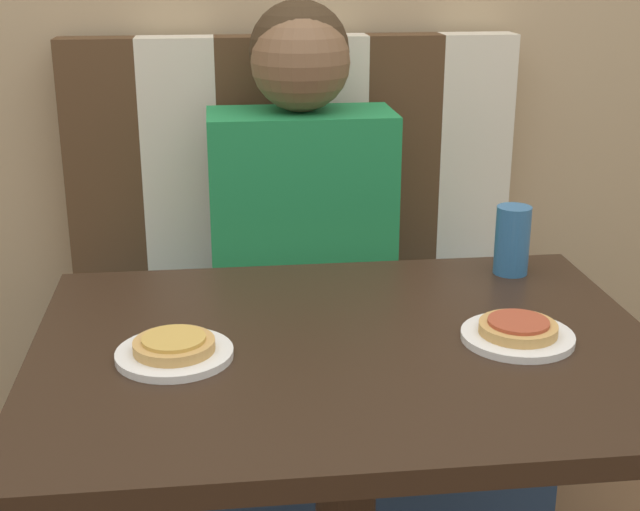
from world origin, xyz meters
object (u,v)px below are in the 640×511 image
pizza_left (174,344)px  person (301,165)px  pizza_right (518,327)px  plate_right (517,337)px  plate_left (175,354)px  drinking_cup (512,240)px

pizza_left → person: bearing=70.4°
person → pizza_right: person is taller
plate_right → pizza_right: size_ratio=1.44×
person → pizza_left: size_ratio=5.99×
plate_left → pizza_left: size_ratio=1.44×
person → plate_left: bearing=-109.6°
plate_right → pizza_right: pizza_right is taller
plate_left → pizza_left: (0.00, 0.00, 0.02)m
drinking_cup → person: bearing=128.2°
plate_left → drinking_cup: bearing=25.7°
plate_left → plate_right: (0.53, 0.00, 0.00)m
drinking_cup → pizza_right: bearing=-106.2°
plate_right → person: bearing=109.6°
pizza_left → plate_right: bearing=0.0°
plate_left → person: bearing=70.4°
pizza_right → drinking_cup: drinking_cup is taller
pizza_left → pizza_right: (0.53, 0.00, 0.00)m
pizza_left → pizza_right: same height
plate_left → drinking_cup: drinking_cup is taller
person → plate_right: person is taller
pizza_right → pizza_left: bearing=180.0°
plate_right → pizza_left: pizza_left is taller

